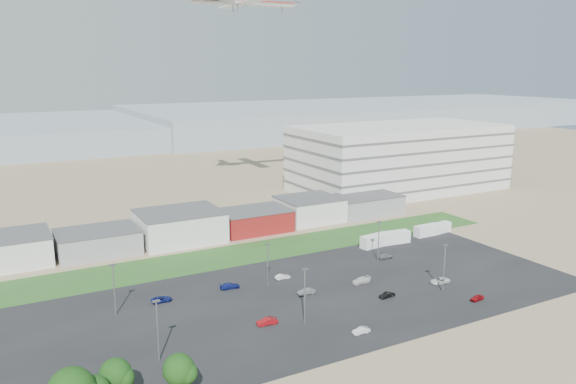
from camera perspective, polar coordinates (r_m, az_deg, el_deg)
ground at (r=100.92m, az=5.43°, el=-15.05°), size 700.00×700.00×0.00m
parking_lot at (r=118.62m, az=2.01°, el=-10.63°), size 120.00×50.00×0.01m
grass_strip at (r=143.45m, az=-6.26°, el=-6.52°), size 160.00×16.00×0.02m
hills_backdrop at (r=401.53m, az=-15.33°, el=6.04°), size 700.00×200.00×9.00m
building_row at (r=154.72m, az=-14.84°, el=-3.91°), size 170.00×20.00×8.00m
parking_garage at (r=222.35m, az=11.21°, el=3.44°), size 80.00×40.00×25.00m
box_trailer_a at (r=151.56m, az=8.85°, el=-4.91°), size 8.93×3.65×3.26m
box_trailer_b at (r=155.30m, az=10.75°, el=-4.55°), size 8.98×3.49×3.29m
box_trailer_c at (r=164.33m, az=13.96°, el=-3.79°), size 8.28×2.84×3.07m
box_trailer_d at (r=167.92m, az=15.15°, el=-3.55°), size 7.93×3.51×2.87m
tree_right at (r=87.17m, az=-17.12°, el=-17.57°), size 4.93×4.93×7.39m
tree_near at (r=86.23m, az=-11.04°, el=-17.56°), size 4.96×4.96×7.44m
lightpole_front_l at (r=95.26m, az=-13.10°, el=-13.58°), size 1.23×0.51×10.45m
lightpole_front_m at (r=105.21m, az=1.71°, el=-10.55°), size 1.27×0.53×10.80m
lightpole_front_r at (r=124.04m, az=15.57°, el=-7.47°), size 1.22×0.51×10.38m
lightpole_back_l at (r=113.70m, az=-17.23°, el=-9.47°), size 1.21×0.50×10.25m
lightpole_back_m at (r=122.60m, az=-2.07°, el=-7.44°), size 1.13×0.47×9.58m
lightpole_back_r at (r=140.07m, az=9.19°, el=-4.95°), size 1.17×0.49×9.95m
airliner at (r=200.75m, az=-4.53°, el=18.85°), size 46.17×32.19×13.38m
parked_car_0 at (r=129.78m, az=15.17°, el=-8.70°), size 4.71×2.51×1.26m
parked_car_1 at (r=119.94m, az=10.02°, el=-10.26°), size 3.59×1.47×1.16m
parked_car_2 at (r=123.08m, az=18.65°, el=-10.15°), size 3.40×1.64×1.12m
parked_car_4 at (r=106.71m, az=-2.14°, el=-13.00°), size 4.08×1.74×1.31m
parked_car_6 at (r=123.29m, az=-5.94°, el=-9.46°), size 4.49×2.19×1.26m
parked_car_7 at (r=119.86m, az=1.87°, el=-10.05°), size 3.88×1.54×1.26m
parked_car_8 at (r=142.71m, az=9.85°, el=-6.48°), size 3.76×1.62×1.26m
parked_car_9 at (r=118.93m, az=-12.73°, el=-10.58°), size 4.25×2.00×1.17m
parked_car_11 at (r=127.86m, az=-0.56°, el=-8.59°), size 3.50×1.35×1.14m
parked_car_12 at (r=126.63m, az=7.45°, el=-8.88°), size 4.42×1.86×1.27m
parked_car_13 at (r=104.36m, az=7.43°, el=-13.78°), size 3.37×1.26×1.10m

